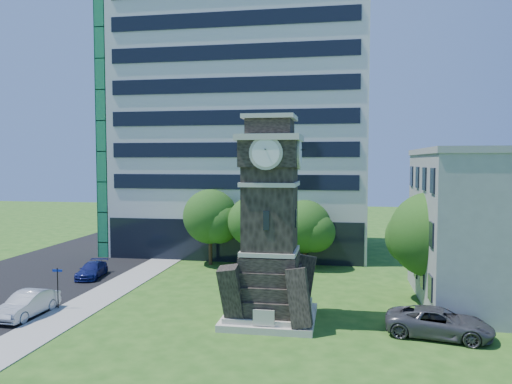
% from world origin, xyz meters
% --- Properties ---
extents(ground, '(160.00, 160.00, 0.00)m').
position_xyz_m(ground, '(0.00, 0.00, 0.00)').
color(ground, '#245117').
rests_on(ground, ground).
extents(sidewalk, '(3.00, 70.00, 0.06)m').
position_xyz_m(sidewalk, '(-9.50, 5.00, 0.03)').
color(sidewalk, gray).
rests_on(sidewalk, ground).
extents(clock_tower, '(5.40, 5.40, 12.22)m').
position_xyz_m(clock_tower, '(3.00, 2.00, 5.28)').
color(clock_tower, beige).
rests_on(clock_tower, ground).
extents(office_tall, '(26.20, 15.11, 28.60)m').
position_xyz_m(office_tall, '(-3.20, 25.84, 14.22)').
color(office_tall, silver).
rests_on(office_tall, ground).
extents(car_street_mid, '(1.80, 4.68, 1.52)m').
position_xyz_m(car_street_mid, '(-11.80, 0.16, 0.76)').
color(car_street_mid, '#9EA1A5').
rests_on(car_street_mid, ground).
extents(car_street_north, '(2.37, 4.45, 1.23)m').
position_xyz_m(car_street_north, '(-12.98, 10.41, 0.61)').
color(car_street_north, navy).
rests_on(car_street_north, ground).
extents(car_east_lot, '(6.01, 3.65, 1.56)m').
position_xyz_m(car_east_lot, '(12.47, 0.74, 0.78)').
color(car_east_lot, '#46464A').
rests_on(car_east_lot, ground).
extents(park_bench, '(1.98, 0.53, 1.02)m').
position_xyz_m(park_bench, '(1.95, 0.55, 0.54)').
color(park_bench, black).
rests_on(park_bench, ground).
extents(street_sign, '(0.64, 0.06, 2.68)m').
position_xyz_m(street_sign, '(-10.80, 1.89, 1.68)').
color(street_sign, black).
rests_on(street_sign, ground).
extents(tree_nw, '(5.50, 5.00, 6.98)m').
position_xyz_m(tree_nw, '(-4.62, 17.00, 4.30)').
color(tree_nw, '#332114').
rests_on(tree_nw, ground).
extents(tree_nc, '(4.76, 4.33, 6.45)m').
position_xyz_m(tree_nc, '(-0.44, 15.54, 4.11)').
color(tree_nc, '#332114').
rests_on(tree_nc, ground).
extents(tree_ne, '(5.23, 4.75, 6.08)m').
position_xyz_m(tree_ne, '(4.03, 17.27, 3.56)').
color(tree_ne, '#332114').
rests_on(tree_ne, ground).
extents(tree_east, '(6.31, 5.74, 7.53)m').
position_xyz_m(tree_east, '(13.23, 7.26, 4.48)').
color(tree_east, '#332114').
rests_on(tree_east, ground).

